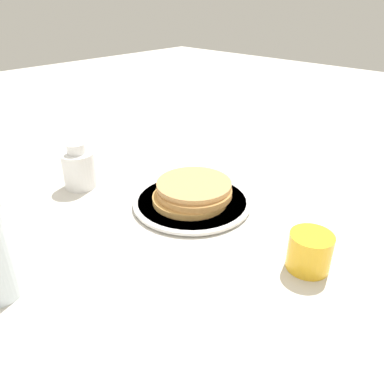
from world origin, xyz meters
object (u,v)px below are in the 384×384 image
pancake_stack (193,192)px  juice_glass (310,252)px  plate (192,202)px  cream_jug (79,168)px

pancake_stack → juice_glass: juice_glass is taller
plate → pancake_stack: pancake_stack is taller
plate → juice_glass: 0.32m
pancake_stack → juice_glass: size_ratio=2.44×
plate → juice_glass: size_ratio=3.55×
plate → pancake_stack: size_ratio=1.46×
pancake_stack → cream_jug: bearing=25.2°
cream_jug → juice_glass: bearing=-169.8°
juice_glass → cream_jug: (0.59, 0.11, 0.01)m
plate → juice_glass: (-0.31, 0.02, 0.03)m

